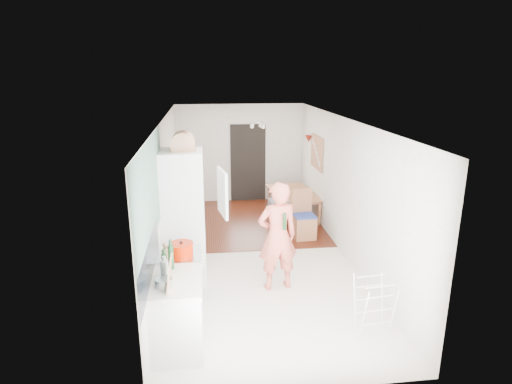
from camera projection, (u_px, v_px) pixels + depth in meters
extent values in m
cube|color=silver|center=(257.00, 256.00, 7.92)|extent=(3.20, 7.00, 0.01)
cube|color=#542411|center=(247.00, 221.00, 9.69)|extent=(3.20, 3.30, 0.01)
cube|color=slate|center=(151.00, 193.00, 5.32)|extent=(0.02, 3.00, 1.30)
cube|color=black|center=(150.00, 263.00, 4.99)|extent=(0.02, 1.90, 0.50)
cube|color=black|center=(248.00, 163.00, 10.99)|extent=(0.90, 0.04, 2.00)
cube|color=silver|center=(178.00, 316.00, 5.22)|extent=(0.60, 0.90, 0.86)
cube|color=beige|center=(176.00, 282.00, 5.09)|extent=(0.62, 0.92, 0.06)
cube|color=silver|center=(181.00, 285.00, 5.93)|extent=(0.60, 0.60, 0.88)
cube|color=#B8B8BA|center=(179.00, 255.00, 5.81)|extent=(0.60, 0.60, 0.04)
cube|color=silver|center=(184.00, 218.00, 6.73)|extent=(0.66, 0.66, 2.15)
cube|color=silver|center=(222.00, 193.00, 6.39)|extent=(0.14, 0.56, 0.70)
cube|color=white|center=(202.00, 188.00, 6.64)|extent=(0.02, 0.52, 0.66)
cube|color=tan|center=(317.00, 152.00, 9.49)|extent=(0.03, 0.90, 0.70)
cube|color=#AD6D46|center=(316.00, 152.00, 9.49)|extent=(0.00, 0.94, 0.74)
cone|color=maroon|center=(309.00, 139.00, 10.05)|extent=(0.18, 0.18, 0.16)
imported|color=#DF6251|center=(278.00, 227.00, 6.51)|extent=(0.81, 0.59, 2.03)
imported|color=#AD6D46|center=(294.00, 206.00, 10.00)|extent=(0.91, 1.48, 0.50)
cube|color=slate|center=(279.00, 204.00, 9.26)|extent=(0.42, 0.42, 0.18)
cylinder|color=#C21B00|center=(181.00, 249.00, 5.70)|extent=(0.36, 0.36, 0.19)
cylinder|color=#B8B8BA|center=(164.00, 283.00, 4.91)|extent=(0.26, 0.26, 0.10)
cylinder|color=#163B1B|center=(284.00, 222.00, 6.32)|extent=(0.05, 0.05, 0.25)
cylinder|color=#163B1B|center=(171.00, 257.00, 5.32)|extent=(0.09, 0.09, 0.31)
cylinder|color=#163B1B|center=(165.00, 265.00, 5.13)|extent=(0.07, 0.07, 0.29)
cylinder|color=beige|center=(165.00, 270.00, 5.08)|extent=(0.09, 0.09, 0.23)
cylinder|color=tan|center=(164.00, 261.00, 5.35)|extent=(0.06, 0.06, 0.20)
cylinder|color=tan|center=(166.00, 256.00, 5.45)|extent=(0.07, 0.07, 0.23)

